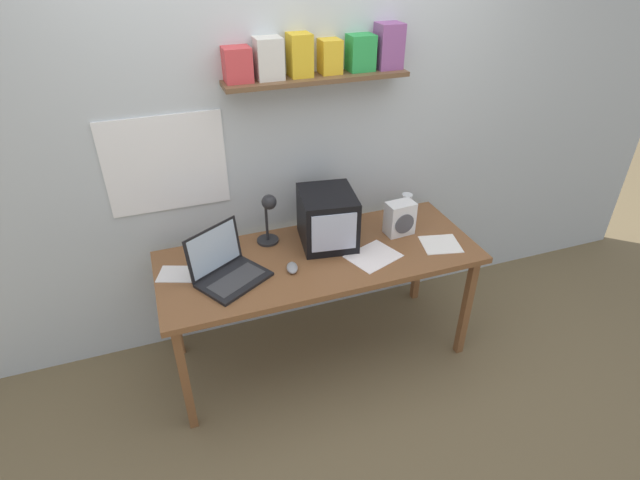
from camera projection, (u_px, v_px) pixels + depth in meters
ground_plane at (320, 351)px, 3.24m from camera, size 12.00×12.00×0.00m
back_wall at (293, 134)px, 2.90m from camera, size 5.60×0.24×2.60m
corner_desk at (320, 264)px, 2.86m from camera, size 1.82×0.71×0.75m
crt_monitor at (327, 218)px, 2.87m from camera, size 0.35×0.39×0.31m
laptop at (225, 266)px, 2.62m from camera, size 0.44×0.42×0.27m
desk_lamp at (269, 214)px, 2.82m from camera, size 0.13×0.16×0.33m
juice_glass at (406, 205)px, 3.20m from camera, size 0.07×0.07×0.14m
space_heater at (400, 218)px, 2.98m from camera, size 0.17×0.12×0.20m
computer_mouse at (292, 268)px, 2.70m from camera, size 0.08×0.12×0.03m
printed_handout at (183, 274)px, 2.67m from camera, size 0.29×0.23×0.00m
open_notebook at (441, 244)px, 2.92m from camera, size 0.26×0.24×0.00m
loose_paper_near_monitor at (373, 256)px, 2.82m from camera, size 0.33×0.30×0.00m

